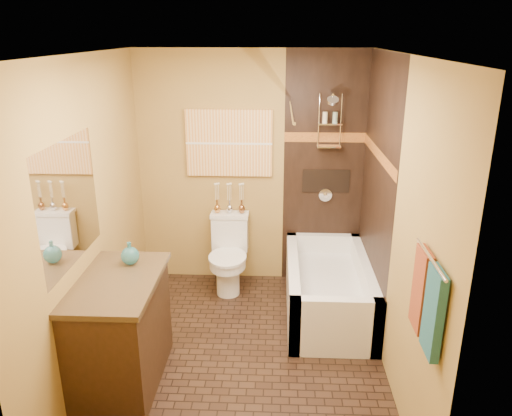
# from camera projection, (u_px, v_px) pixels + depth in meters

# --- Properties ---
(floor) EXTENTS (3.00, 3.00, 0.00)m
(floor) POSITION_uv_depth(u_px,v_px,m) (242.00, 356.00, 4.31)
(floor) COLOR black
(floor) RESTS_ON ground
(wall_left) EXTENTS (0.02, 3.00, 2.50)m
(wall_left) POSITION_uv_depth(u_px,v_px,m) (89.00, 219.00, 3.95)
(wall_left) COLOR #AB8B42
(wall_left) RESTS_ON floor
(wall_right) EXTENTS (0.02, 3.00, 2.50)m
(wall_right) POSITION_uv_depth(u_px,v_px,m) (395.00, 224.00, 3.85)
(wall_right) COLOR #AB8B42
(wall_right) RESTS_ON floor
(wall_back) EXTENTS (2.40, 0.02, 2.50)m
(wall_back) POSITION_uv_depth(u_px,v_px,m) (251.00, 171.00, 5.31)
(wall_back) COLOR #AB8B42
(wall_back) RESTS_ON floor
(wall_front) EXTENTS (2.40, 0.02, 2.50)m
(wall_front) POSITION_uv_depth(u_px,v_px,m) (218.00, 329.00, 2.48)
(wall_front) COLOR #AB8B42
(wall_front) RESTS_ON floor
(ceiling) EXTENTS (3.00, 3.00, 0.00)m
(ceiling) POSITION_uv_depth(u_px,v_px,m) (239.00, 54.00, 3.48)
(ceiling) COLOR silver
(ceiling) RESTS_ON wall_back
(alcove_tile_back) EXTENTS (0.85, 0.01, 2.50)m
(alcove_tile_back) POSITION_uv_depth(u_px,v_px,m) (324.00, 172.00, 5.26)
(alcove_tile_back) COLOR black
(alcove_tile_back) RESTS_ON wall_back
(alcove_tile_right) EXTENTS (0.01, 1.50, 2.50)m
(alcove_tile_right) POSITION_uv_depth(u_px,v_px,m) (376.00, 194.00, 4.55)
(alcove_tile_right) COLOR black
(alcove_tile_right) RESTS_ON wall_right
(mosaic_band_back) EXTENTS (0.85, 0.01, 0.10)m
(mosaic_band_back) POSITION_uv_depth(u_px,v_px,m) (326.00, 137.00, 5.13)
(mosaic_band_back) COLOR brown
(mosaic_band_back) RESTS_ON alcove_tile_back
(mosaic_band_right) EXTENTS (0.01, 1.50, 0.10)m
(mosaic_band_right) POSITION_uv_depth(u_px,v_px,m) (378.00, 154.00, 4.43)
(mosaic_band_right) COLOR brown
(mosaic_band_right) RESTS_ON alcove_tile_right
(alcove_niche) EXTENTS (0.50, 0.01, 0.25)m
(alcove_niche) POSITION_uv_depth(u_px,v_px,m) (326.00, 181.00, 5.29)
(alcove_niche) COLOR black
(alcove_niche) RESTS_ON alcove_tile_back
(shower_fixtures) EXTENTS (0.24, 0.33, 1.16)m
(shower_fixtures) POSITION_uv_depth(u_px,v_px,m) (329.00, 135.00, 5.02)
(shower_fixtures) COLOR silver
(shower_fixtures) RESTS_ON floor
(curtain_rod) EXTENTS (0.03, 1.55, 0.03)m
(curtain_rod) POSITION_uv_depth(u_px,v_px,m) (292.00, 108.00, 4.33)
(curtain_rod) COLOR silver
(curtain_rod) RESTS_ON wall_back
(towel_bar) EXTENTS (0.02, 0.55, 0.02)m
(towel_bar) POSITION_uv_depth(u_px,v_px,m) (431.00, 258.00, 2.79)
(towel_bar) COLOR silver
(towel_bar) RESTS_ON wall_right
(towel_teal) EXTENTS (0.05, 0.22, 0.52)m
(towel_teal) POSITION_uv_depth(u_px,v_px,m) (434.00, 313.00, 2.76)
(towel_teal) COLOR navy
(towel_teal) RESTS_ON towel_bar
(towel_rust) EXTENTS (0.05, 0.22, 0.52)m
(towel_rust) POSITION_uv_depth(u_px,v_px,m) (421.00, 290.00, 3.00)
(towel_rust) COLOR maroon
(towel_rust) RESTS_ON towel_bar
(sunset_painting) EXTENTS (0.90, 0.04, 0.70)m
(sunset_painting) POSITION_uv_depth(u_px,v_px,m) (229.00, 143.00, 5.19)
(sunset_painting) COLOR orange
(sunset_painting) RESTS_ON wall_back
(vanity_mirror) EXTENTS (0.01, 1.00, 0.90)m
(vanity_mirror) POSITION_uv_depth(u_px,v_px,m) (70.00, 203.00, 3.54)
(vanity_mirror) COLOR white
(vanity_mirror) RESTS_ON wall_left
(bathtub) EXTENTS (0.80, 1.50, 0.55)m
(bathtub) POSITION_uv_depth(u_px,v_px,m) (328.00, 293.00, 4.91)
(bathtub) COLOR white
(bathtub) RESTS_ON floor
(toilet) EXTENTS (0.41, 0.60, 0.80)m
(toilet) POSITION_uv_depth(u_px,v_px,m) (229.00, 254.00, 5.33)
(toilet) COLOR white
(toilet) RESTS_ON floor
(vanity) EXTENTS (0.62, 1.02, 0.90)m
(vanity) POSITION_uv_depth(u_px,v_px,m) (120.00, 331.00, 3.88)
(vanity) COLOR black
(vanity) RESTS_ON floor
(teal_bottle) EXTENTS (0.17, 0.17, 0.23)m
(teal_bottle) POSITION_uv_depth(u_px,v_px,m) (130.00, 253.00, 3.94)
(teal_bottle) COLOR #29757C
(teal_bottle) RESTS_ON vanity
(bud_vases) EXTENTS (0.33, 0.07, 0.33)m
(bud_vases) POSITION_uv_depth(u_px,v_px,m) (229.00, 197.00, 5.30)
(bud_vases) COLOR #CB883F
(bud_vases) RESTS_ON toilet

